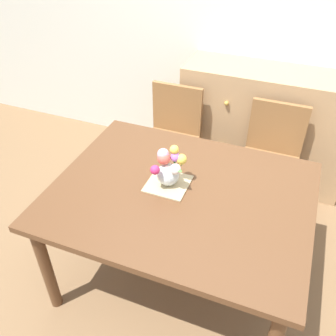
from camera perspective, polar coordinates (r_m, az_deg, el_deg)
The scene contains 8 objects.
ground_plane at distance 2.67m, azimuth 1.65°, elevation -15.98°, with size 12.00×12.00×0.00m, color brown.
back_wall at distance 3.23m, azimuth 12.88°, elevation 23.47°, with size 7.00×0.10×2.80m, color silver.
dining_table at distance 2.16m, azimuth 1.97°, elevation -5.40°, with size 1.47×1.16×0.76m.
chair_left at distance 3.05m, azimuth 0.65°, elevation 5.46°, with size 0.42×0.42×0.90m.
chair_right at distance 2.92m, azimuth 15.66°, elevation 2.15°, with size 0.42×0.42×0.90m.
dresser at distance 3.28m, azimuth 14.67°, elevation 6.22°, with size 1.40×0.47×1.00m.
placemat at distance 2.15m, azimuth 0.00°, elevation -2.44°, with size 0.24×0.24×0.01m, color tan.
flower_vase at distance 2.08m, azimuth 0.05°, elevation 0.04°, with size 0.18×0.19×0.24m.
Camera 1 is at (0.51, -1.50, 2.15)m, focal length 39.39 mm.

